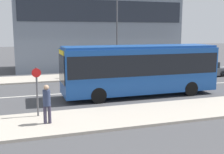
# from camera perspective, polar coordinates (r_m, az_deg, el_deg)

# --- Properties ---
(ground_plane) EXTENTS (120.00, 120.00, 0.00)m
(ground_plane) POSITION_cam_1_polar(r_m,az_deg,el_deg) (19.90, -5.07, -3.05)
(ground_plane) COLOR #444447
(sidewalk_near) EXTENTS (44.00, 3.50, 0.13)m
(sidewalk_near) POSITION_cam_1_polar(r_m,az_deg,el_deg) (14.06, 0.70, -8.07)
(sidewalk_near) COLOR #B2A899
(sidewalk_near) RESTS_ON ground_plane
(sidewalk_far) EXTENTS (44.00, 3.50, 0.13)m
(sidewalk_far) POSITION_cam_1_polar(r_m,az_deg,el_deg) (25.92, -8.17, -0.03)
(sidewalk_far) COLOR #B2A899
(sidewalk_far) RESTS_ON ground_plane
(lane_centerline) EXTENTS (41.80, 0.16, 0.01)m
(lane_centerline) POSITION_cam_1_polar(r_m,az_deg,el_deg) (19.90, -5.07, -3.04)
(lane_centerline) COLOR silver
(lane_centerline) RESTS_ON ground_plane
(city_bus) EXTENTS (10.26, 2.63, 3.32)m
(city_bus) POSITION_cam_1_polar(r_m,az_deg,el_deg) (18.58, 5.66, 2.02)
(city_bus) COLOR #194793
(city_bus) RESTS_ON ground_plane
(parked_car_0) EXTENTS (4.28, 1.74, 1.39)m
(parked_car_0) POSITION_cam_1_polar(r_m,az_deg,el_deg) (27.85, 18.32, 1.46)
(parked_car_0) COLOR #4C5156
(parked_car_0) RESTS_ON ground_plane
(pedestrian_near_stop) EXTENTS (0.35, 0.34, 1.78)m
(pedestrian_near_stop) POSITION_cam_1_polar(r_m,az_deg,el_deg) (12.94, -13.11, -4.89)
(pedestrian_near_stop) COLOR #383347
(pedestrian_near_stop) RESTS_ON sidewalk_near
(bus_stop_sign) EXTENTS (0.44, 0.12, 2.43)m
(bus_stop_sign) POSITION_cam_1_polar(r_m,az_deg,el_deg) (14.08, -15.00, -2.09)
(bus_stop_sign) COLOR #4C4C51
(bus_stop_sign) RESTS_ON sidewalk_near
(street_lamp) EXTENTS (0.36, 0.36, 8.02)m
(street_lamp) POSITION_cam_1_polar(r_m,az_deg,el_deg) (25.53, 1.02, 10.89)
(street_lamp) COLOR #4C4C51
(street_lamp) RESTS_ON sidewalk_far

